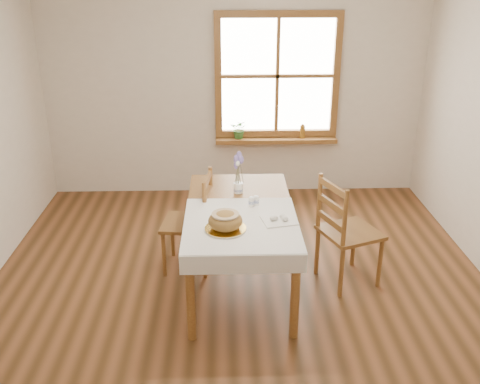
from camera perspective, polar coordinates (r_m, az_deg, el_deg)
The scene contains 18 objects.
ground at distance 4.62m, azimuth 0.11°, elevation -11.82°, with size 5.00×5.00×0.00m, color brown.
room_walls at distance 3.90m, azimuth 0.13°, elevation 9.22°, with size 4.60×5.10×2.65m.
window at distance 6.40m, azimuth 3.99°, elevation 12.25°, with size 1.46×0.08×1.46m.
window_sill at distance 6.52m, azimuth 3.87°, elevation 5.56°, with size 1.46×0.20×0.05m.
dining_table at distance 4.54m, azimuth 0.00°, elevation -2.73°, with size 0.90×1.60×0.75m.
table_linen at distance 4.23m, azimuth 0.12°, elevation -3.42°, with size 0.91×0.99×0.01m, color white.
chair_left at distance 4.94m, azimuth -5.67°, elevation -3.15°, with size 0.44×0.46×0.94m, color olive, non-canonical shape.
chair_right at distance 4.79m, azimuth 11.68°, elevation -4.05°, with size 0.46×0.49×0.99m, color olive, non-canonical shape.
bread_plate at distance 4.12m, azimuth -1.56°, elevation -3.95°, with size 0.31×0.31×0.02m, color white.
bread_loaf at distance 4.09m, azimuth -1.57°, elevation -2.94°, with size 0.27×0.27×0.15m, color olive.
egg_napkin at distance 4.27m, azimuth 4.19°, elevation -3.04°, with size 0.26×0.22×0.01m, color white.
eggs at distance 4.26m, azimuth 4.20°, elevation -2.70°, with size 0.20×0.18×0.04m, color silver, non-canonical shape.
salt_shaker at distance 4.50m, azimuth 1.22°, elevation -1.02°, with size 0.05×0.05×0.09m, color white.
pepper_shaker at distance 4.52m, azimuth 1.72°, elevation -0.89°, with size 0.05×0.05×0.09m, color white.
flower_vase at distance 4.78m, azimuth -0.18°, elevation 0.36°, with size 0.08×0.08×0.09m, color white.
lavender_bouquet at distance 4.71m, azimuth -0.18°, elevation 2.43°, with size 0.15×0.15×0.28m, color #6B589D, non-canonical shape.
potted_plant at distance 6.46m, azimuth -0.05°, elevation 6.50°, with size 0.20×0.23×0.18m, color #346A2A.
amber_bottle at distance 6.52m, azimuth 6.68°, elevation 6.49°, with size 0.06×0.06×0.17m, color #96611B.
Camera 1 is at (-0.12, -3.79, 2.63)m, focal length 40.00 mm.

